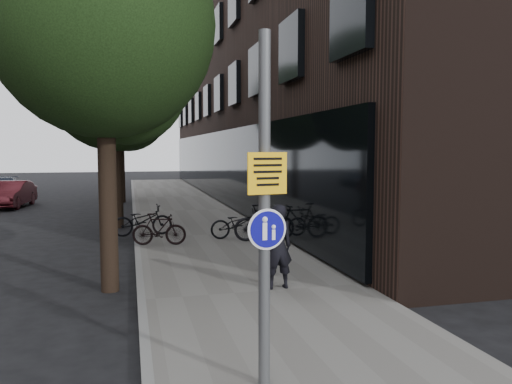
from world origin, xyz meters
name	(u,v)px	position (x,y,z in m)	size (l,w,h in m)	color
ground	(305,372)	(0.00, 0.00, 0.00)	(120.00, 120.00, 0.00)	black
sidewalk	(208,236)	(0.25, 10.00, 0.06)	(4.50, 60.00, 0.12)	slate
curb_edge	(137,239)	(-2.00, 10.00, 0.07)	(0.15, 60.00, 0.13)	slate
building_right_dark_brick	(316,44)	(8.50, 22.00, 9.00)	(12.00, 40.00, 18.00)	black
street_tree_near	(108,37)	(-2.53, 4.64, 5.11)	(4.40, 4.40, 7.50)	black
street_tree_mid	(118,88)	(-2.53, 13.14, 5.11)	(5.00, 5.00, 7.80)	black
street_tree_far	(121,108)	(-2.53, 22.14, 5.11)	(5.00, 5.00, 7.80)	black
signpost	(264,211)	(-0.67, -0.44, 2.19)	(0.47, 0.14, 4.10)	#595B5E
pedestrian	(277,246)	(0.65, 3.45, 0.97)	(0.62, 0.40, 1.69)	black
parked_bike_facade_near	(239,223)	(1.09, 9.10, 0.59)	(0.62, 1.77, 0.93)	black
parked_bike_facade_far	(264,222)	(1.76, 8.52, 0.68)	(0.53, 1.86, 1.12)	black
parked_bike_curb_near	(143,220)	(-1.80, 10.34, 0.61)	(0.66, 1.88, 0.99)	black
parked_bike_curb_far	(159,229)	(-1.38, 8.59, 0.58)	(0.44, 1.54, 0.93)	black
parked_car_mid	(12,194)	(-7.89, 20.97, 0.65)	(1.38, 3.95, 1.30)	#591921
parked_car_far	(6,185)	(-10.02, 29.40, 0.53)	(1.49, 3.67, 1.07)	#1C2334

